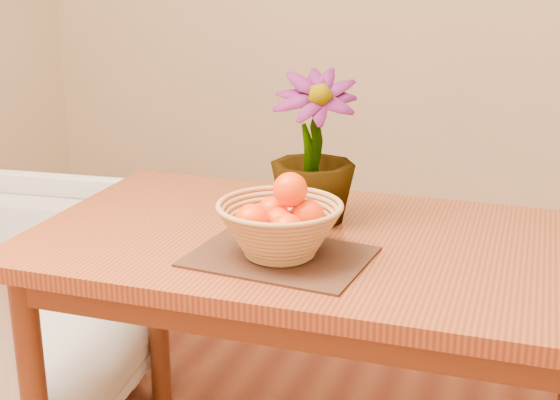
% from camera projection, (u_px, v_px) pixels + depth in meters
% --- Properties ---
extents(table, '(1.40, 0.80, 0.75)m').
position_uv_depth(table, '(321.00, 271.00, 1.89)').
color(table, brown).
rests_on(table, floor).
extents(placemat, '(0.41, 0.33, 0.01)m').
position_uv_depth(placemat, '(280.00, 257.00, 1.73)').
color(placemat, '#3D2116').
rests_on(placemat, table).
extents(wicker_basket, '(0.28, 0.28, 0.11)m').
position_uv_depth(wicker_basket, '(280.00, 231.00, 1.72)').
color(wicker_basket, '#B17A4A').
rests_on(wicker_basket, placemat).
extents(orange_pile, '(0.18, 0.18, 0.14)m').
position_uv_depth(orange_pile, '(282.00, 214.00, 1.71)').
color(orange_pile, '#F73704').
rests_on(orange_pile, wicker_basket).
extents(potted_plant, '(0.26, 0.26, 0.38)m').
position_uv_depth(potted_plant, '(313.00, 149.00, 1.91)').
color(potted_plant, '#1D4D16').
rests_on(potted_plant, table).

